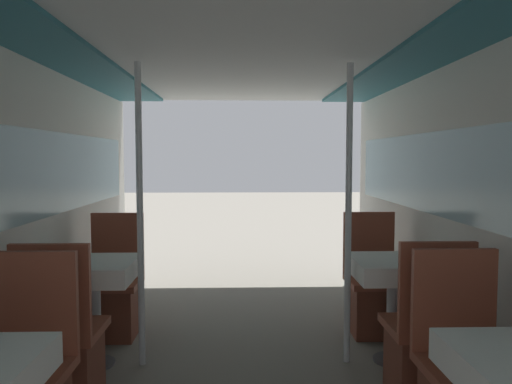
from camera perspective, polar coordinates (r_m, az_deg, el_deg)
The scene contains 10 objects.
wall_right at distance 3.18m, azimuth 26.26°, elevation -3.12°, with size 0.05×6.58×2.14m.
ceiling_panel at distance 2.87m, azimuth -1.19°, elevation 18.05°, with size 2.93×6.58×0.07m.
dining_table_left_1 at distance 3.75m, azimuth -18.27°, elevation -9.31°, with size 0.61×0.61×0.75m.
chair_left_near_1 at distance 3.32m, azimuth -21.12°, elevation -17.06°, with size 0.44×0.44×1.01m.
chair_left_far_1 at distance 4.38m, azimuth -15.96°, elevation -11.75°, with size 0.44×0.44×1.01m.
support_pole_left_1 at distance 3.60m, azimuth -13.12°, elevation -2.69°, with size 0.05×0.05×2.14m.
dining_table_right_1 at distance 3.77m, azimuth 15.64°, elevation -9.20°, with size 0.61×0.61×0.75m.
chair_right_near_1 at distance 3.34m, azimuth 18.65°, elevation -16.88°, with size 0.44×0.44×1.01m.
chair_right_far_1 at distance 4.39m, azimuth 13.24°, elevation -11.65°, with size 0.44×0.44×1.01m.
support_pole_right_1 at distance 3.61m, azimuth 10.51°, elevation -2.63°, with size 0.05×0.05×2.14m.
Camera 1 is at (-0.03, -0.90, 1.48)m, focal length 35.00 mm.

